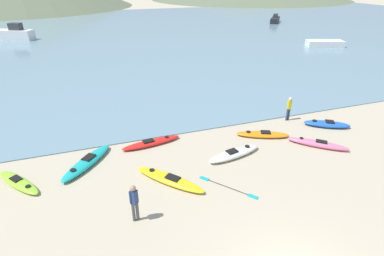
{
  "coord_description": "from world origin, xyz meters",
  "views": [
    {
      "loc": [
        -4.72,
        -4.14,
        8.28
      ],
      "look_at": [
        0.19,
        10.15,
        0.5
      ],
      "focal_mm": 28.0,
      "sensor_mm": 36.0,
      "label": 1
    }
  ],
  "objects_px": {
    "kayak_on_sand_1": "(169,179)",
    "kayak_on_sand_3": "(318,144)",
    "person_near_waterline": "(289,107)",
    "kayak_on_sand_7": "(87,162)",
    "kayak_on_sand_5": "(151,143)",
    "person_near_foreground": "(134,201)",
    "loose_paddle": "(228,187)",
    "moored_boat_1": "(275,19)",
    "kayak_on_sand_2": "(18,182)",
    "moored_boat_2": "(325,43)",
    "kayak_on_sand_0": "(234,153)",
    "kayak_on_sand_6": "(263,134)",
    "kayak_on_sand_4": "(327,124)",
    "moored_boat_0": "(14,34)"
  },
  "relations": [
    {
      "from": "kayak_on_sand_1",
      "to": "kayak_on_sand_3",
      "type": "bearing_deg",
      "value": 2.8
    },
    {
      "from": "person_near_waterline",
      "to": "kayak_on_sand_7",
      "type": "bearing_deg",
      "value": -174.69
    },
    {
      "from": "kayak_on_sand_5",
      "to": "person_near_foreground",
      "type": "bearing_deg",
      "value": -107.92
    },
    {
      "from": "loose_paddle",
      "to": "moored_boat_1",
      "type": "bearing_deg",
      "value": 54.99
    },
    {
      "from": "kayak_on_sand_2",
      "to": "loose_paddle",
      "type": "height_order",
      "value": "kayak_on_sand_2"
    },
    {
      "from": "moored_boat_2",
      "to": "person_near_waterline",
      "type": "bearing_deg",
      "value": -135.68
    },
    {
      "from": "kayak_on_sand_7",
      "to": "loose_paddle",
      "type": "xyz_separation_m",
      "value": [
        5.73,
        -3.81,
        -0.15
      ]
    },
    {
      "from": "kayak_on_sand_0",
      "to": "moored_boat_1",
      "type": "distance_m",
      "value": 49.28
    },
    {
      "from": "kayak_on_sand_6",
      "to": "loose_paddle",
      "type": "xyz_separation_m",
      "value": [
        -3.85,
        -3.54,
        -0.12
      ]
    },
    {
      "from": "kayak_on_sand_4",
      "to": "loose_paddle",
      "type": "relative_size",
      "value": 1.19
    },
    {
      "from": "kayak_on_sand_1",
      "to": "kayak_on_sand_2",
      "type": "bearing_deg",
      "value": 162.69
    },
    {
      "from": "kayak_on_sand_3",
      "to": "person_near_foreground",
      "type": "bearing_deg",
      "value": -167.52
    },
    {
      "from": "kayak_on_sand_7",
      "to": "person_near_foreground",
      "type": "xyz_separation_m",
      "value": [
        1.64,
        -4.45,
        0.76
      ]
    },
    {
      "from": "loose_paddle",
      "to": "person_near_foreground",
      "type": "bearing_deg",
      "value": -171.06
    },
    {
      "from": "kayak_on_sand_1",
      "to": "kayak_on_sand_7",
      "type": "xyz_separation_m",
      "value": [
        -3.44,
        2.61,
        0.02
      ]
    },
    {
      "from": "kayak_on_sand_2",
      "to": "kayak_on_sand_4",
      "type": "bearing_deg",
      "value": 0.7
    },
    {
      "from": "kayak_on_sand_0",
      "to": "kayak_on_sand_2",
      "type": "xyz_separation_m",
      "value": [
        -10.01,
        1.0,
        -0.04
      ]
    },
    {
      "from": "kayak_on_sand_7",
      "to": "person_near_waterline",
      "type": "distance_m",
      "value": 12.27
    },
    {
      "from": "kayak_on_sand_6",
      "to": "person_near_foreground",
      "type": "distance_m",
      "value": 9.01
    },
    {
      "from": "kayak_on_sand_7",
      "to": "moored_boat_0",
      "type": "xyz_separation_m",
      "value": [
        -8.63,
        35.86,
        0.69
      ]
    },
    {
      "from": "kayak_on_sand_1",
      "to": "kayak_on_sand_2",
      "type": "relative_size",
      "value": 1.18
    },
    {
      "from": "kayak_on_sand_3",
      "to": "kayak_on_sand_6",
      "type": "height_order",
      "value": "kayak_on_sand_3"
    },
    {
      "from": "kayak_on_sand_1",
      "to": "kayak_on_sand_7",
      "type": "relative_size",
      "value": 1.0
    },
    {
      "from": "person_near_foreground",
      "to": "moored_boat_1",
      "type": "relative_size",
      "value": 0.35
    },
    {
      "from": "kayak_on_sand_2",
      "to": "kayak_on_sand_7",
      "type": "xyz_separation_m",
      "value": [
        2.91,
        0.63,
        0.04
      ]
    },
    {
      "from": "kayak_on_sand_0",
      "to": "moored_boat_2",
      "type": "relative_size",
      "value": 0.65
    },
    {
      "from": "kayak_on_sand_6",
      "to": "moored_boat_0",
      "type": "xyz_separation_m",
      "value": [
        -18.21,
        36.13,
        0.71
      ]
    },
    {
      "from": "kayak_on_sand_5",
      "to": "kayak_on_sand_6",
      "type": "relative_size",
      "value": 1.11
    },
    {
      "from": "kayak_on_sand_1",
      "to": "moored_boat_2",
      "type": "bearing_deg",
      "value": 38.37
    },
    {
      "from": "kayak_on_sand_7",
      "to": "loose_paddle",
      "type": "bearing_deg",
      "value": -33.58
    },
    {
      "from": "kayak_on_sand_2",
      "to": "moored_boat_1",
      "type": "bearing_deg",
      "value": 45.67
    },
    {
      "from": "kayak_on_sand_7",
      "to": "loose_paddle",
      "type": "relative_size",
      "value": 1.39
    },
    {
      "from": "kayak_on_sand_6",
      "to": "person_near_foreground",
      "type": "relative_size",
      "value": 1.88
    },
    {
      "from": "kayak_on_sand_5",
      "to": "person_near_waterline",
      "type": "distance_m",
      "value": 8.87
    },
    {
      "from": "moored_boat_2",
      "to": "kayak_on_sand_1",
      "type": "bearing_deg",
      "value": -141.63
    },
    {
      "from": "kayak_on_sand_4",
      "to": "moored_boat_0",
      "type": "xyz_separation_m",
      "value": [
        -22.56,
        36.29,
        0.68
      ]
    },
    {
      "from": "moored_boat_2",
      "to": "kayak_on_sand_2",
      "type": "bearing_deg",
      "value": -150.07
    },
    {
      "from": "kayak_on_sand_3",
      "to": "person_near_waterline",
      "type": "distance_m",
      "value": 3.43
    },
    {
      "from": "kayak_on_sand_1",
      "to": "kayak_on_sand_7",
      "type": "height_order",
      "value": "kayak_on_sand_7"
    },
    {
      "from": "kayak_on_sand_7",
      "to": "moored_boat_2",
      "type": "xyz_separation_m",
      "value": [
        29.5,
        18.02,
        0.27
      ]
    },
    {
      "from": "kayak_on_sand_5",
      "to": "kayak_on_sand_6",
      "type": "xyz_separation_m",
      "value": [
        6.21,
        -1.15,
        0.0
      ]
    },
    {
      "from": "kayak_on_sand_5",
      "to": "kayak_on_sand_1",
      "type": "bearing_deg",
      "value": -88.79
    },
    {
      "from": "kayak_on_sand_0",
      "to": "person_near_foreground",
      "type": "relative_size",
      "value": 1.95
    },
    {
      "from": "kayak_on_sand_0",
      "to": "kayak_on_sand_7",
      "type": "xyz_separation_m",
      "value": [
        -7.1,
        1.63,
        -0.01
      ]
    },
    {
      "from": "kayak_on_sand_7",
      "to": "kayak_on_sand_6",
      "type": "bearing_deg",
      "value": -1.59
    },
    {
      "from": "kayak_on_sand_4",
      "to": "kayak_on_sand_7",
      "type": "distance_m",
      "value": 13.94
    },
    {
      "from": "kayak_on_sand_0",
      "to": "kayak_on_sand_7",
      "type": "bearing_deg",
      "value": 167.05
    },
    {
      "from": "moored_boat_1",
      "to": "kayak_on_sand_2",
      "type": "bearing_deg",
      "value": -134.33
    },
    {
      "from": "moored_boat_1",
      "to": "loose_paddle",
      "type": "relative_size",
      "value": 2.01
    },
    {
      "from": "kayak_on_sand_0",
      "to": "kayak_on_sand_5",
      "type": "bearing_deg",
      "value": 146.0
    }
  ]
}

